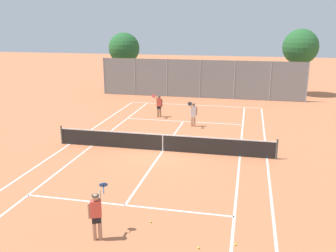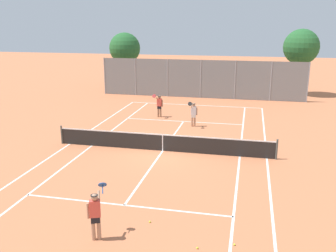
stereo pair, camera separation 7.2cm
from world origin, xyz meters
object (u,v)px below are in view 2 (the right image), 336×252
at_px(loose_tennis_ball_3, 150,222).
at_px(tree_behind_left, 126,49).
at_px(player_near_side, 95,213).
at_px(loose_tennis_ball_1, 234,245).
at_px(tree_behind_right, 300,48).
at_px(player_far_left, 159,105).
at_px(player_far_right, 193,113).
at_px(tennis_net, 163,142).
at_px(loose_tennis_ball_0, 197,248).
at_px(loose_tennis_ball_2, 111,144).

xyz_separation_m(loose_tennis_ball_3, tree_behind_left, (-9.72, 26.43, 4.02)).
relative_size(player_near_side, loose_tennis_ball_1, 26.88).
bearing_deg(loose_tennis_ball_3, tree_behind_right, 73.85).
height_order(player_near_side, player_far_left, same).
bearing_deg(player_far_right, tennis_net, -99.34).
bearing_deg(loose_tennis_ball_1, loose_tennis_ball_0, -158.95).
height_order(tennis_net, loose_tennis_ball_1, tennis_net).
bearing_deg(tree_behind_left, player_near_side, -73.35).
distance_m(player_near_side, tree_behind_right, 28.97).
height_order(tennis_net, player_far_right, player_far_right).
height_order(loose_tennis_ball_0, tree_behind_right, tree_behind_right).
bearing_deg(player_near_side, loose_tennis_ball_3, 44.02).
height_order(tennis_net, player_near_side, player_near_side).
distance_m(loose_tennis_ball_0, tree_behind_right, 28.10).
distance_m(player_far_right, tree_behind_right, 15.86).
distance_m(loose_tennis_ball_3, tree_behind_left, 28.45).
bearing_deg(loose_tennis_ball_0, tree_behind_left, 112.72).
relative_size(player_near_side, loose_tennis_ball_0, 26.88).
bearing_deg(loose_tennis_ball_0, player_far_right, 99.26).
distance_m(loose_tennis_ball_0, loose_tennis_ball_3, 2.20).
bearing_deg(tennis_net, loose_tennis_ball_2, 173.03).
relative_size(player_far_right, tree_behind_left, 0.31).
xyz_separation_m(player_far_left, player_far_right, (2.84, -2.03, 0.00)).
relative_size(loose_tennis_ball_0, tree_behind_left, 0.01).
xyz_separation_m(player_far_left, loose_tennis_ball_1, (6.22, -15.51, -0.89)).
height_order(tennis_net, loose_tennis_ball_2, tennis_net).
height_order(tennis_net, player_far_left, player_far_left).
distance_m(player_far_left, loose_tennis_ball_1, 16.73).
xyz_separation_m(loose_tennis_ball_0, loose_tennis_ball_3, (-1.84, 1.20, 0.00)).
xyz_separation_m(tennis_net, loose_tennis_ball_1, (4.25, -8.20, -0.48)).
relative_size(loose_tennis_ball_3, tree_behind_left, 0.01).
bearing_deg(tree_behind_right, player_far_right, -120.90).
xyz_separation_m(loose_tennis_ball_2, tree_behind_right, (11.95, 18.16, 4.40)).
xyz_separation_m(loose_tennis_ball_1, tree_behind_right, (4.56, 26.74, 4.40)).
xyz_separation_m(player_far_right, loose_tennis_ball_2, (-4.01, -4.89, -0.89)).
relative_size(player_near_side, loose_tennis_ball_3, 26.88).
distance_m(player_far_left, loose_tennis_ball_2, 7.08).
height_order(player_far_right, loose_tennis_ball_3, player_far_right).
relative_size(player_far_left, loose_tennis_ball_0, 26.88).
bearing_deg(player_far_left, player_far_right, -35.59).
bearing_deg(tree_behind_left, loose_tennis_ball_1, -65.01).
bearing_deg(player_far_left, player_near_side, -83.43).
relative_size(player_far_left, tree_behind_left, 0.31).
relative_size(tennis_net, tree_behind_right, 1.94).
xyz_separation_m(tennis_net, player_far_right, (0.87, 5.27, 0.42)).
xyz_separation_m(player_far_right, tree_behind_left, (-9.30, 13.73, 3.13)).
bearing_deg(loose_tennis_ball_0, loose_tennis_ball_2, 124.85).
bearing_deg(player_far_right, loose_tennis_ball_1, -75.92).
distance_m(loose_tennis_ball_0, loose_tennis_ball_1, 1.19).
distance_m(player_far_left, tree_behind_right, 15.96).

